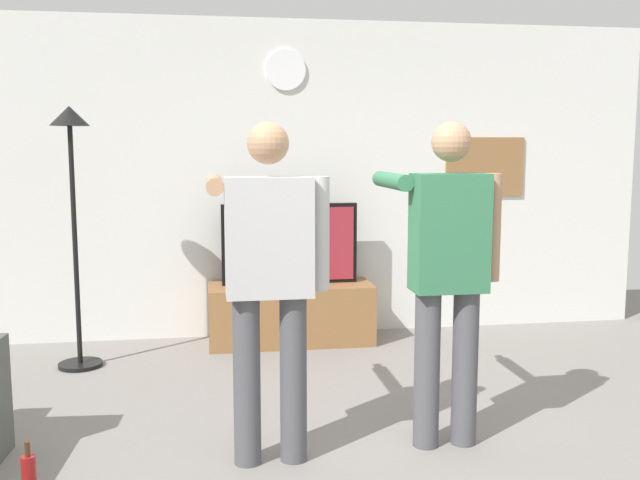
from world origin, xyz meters
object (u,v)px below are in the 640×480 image
at_px(television, 290,244).
at_px(person_standing_nearer_couch, 447,266).
at_px(floor_lamp, 72,183).
at_px(wall_clock, 285,70).
at_px(person_standing_nearer_lamp, 269,272).
at_px(framed_picture, 484,167).
at_px(tv_stand, 291,314).
at_px(beverage_bottle, 29,479).

distance_m(television, person_standing_nearer_couch, 2.30).
bearing_deg(floor_lamp, television, 15.60).
xyz_separation_m(wall_clock, person_standing_nearer_lamp, (-0.37, -2.53, -1.27)).
height_order(floor_lamp, person_standing_nearer_couch, floor_lamp).
height_order(wall_clock, framed_picture, wall_clock).
bearing_deg(tv_stand, beverage_bottle, -120.78).
xyz_separation_m(tv_stand, framed_picture, (1.78, 0.30, 1.21)).
xyz_separation_m(wall_clock, framed_picture, (1.78, 0.00, -0.82)).
distance_m(tv_stand, wall_clock, 2.05).
bearing_deg(floor_lamp, beverage_bottle, -86.42).
xyz_separation_m(television, beverage_bottle, (-1.50, -2.57, -0.71)).
xyz_separation_m(television, person_standing_nearer_lamp, (-0.37, -2.28, 0.17)).
distance_m(television, floor_lamp, 1.78).
height_order(television, framed_picture, framed_picture).
height_order(person_standing_nearer_couch, beverage_bottle, person_standing_nearer_couch).
relative_size(wall_clock, person_standing_nearer_couch, 0.19).
bearing_deg(framed_picture, television, -172.07).
bearing_deg(floor_lamp, tv_stand, 14.08).
distance_m(wall_clock, person_standing_nearer_lamp, 2.85).
relative_size(television, person_standing_nearer_lamp, 0.64).
height_order(person_standing_nearer_lamp, beverage_bottle, person_standing_nearer_lamp).
height_order(wall_clock, person_standing_nearer_couch, wall_clock).
relative_size(wall_clock, beverage_bottle, 1.14).
bearing_deg(wall_clock, television, -90.00).
height_order(tv_stand, framed_picture, framed_picture).
relative_size(television, person_standing_nearer_couch, 0.64).
height_order(tv_stand, beverage_bottle, tv_stand).
height_order(wall_clock, beverage_bottle, wall_clock).
bearing_deg(beverage_bottle, television, 59.68).
bearing_deg(person_standing_nearer_couch, television, 105.12).
xyz_separation_m(television, wall_clock, (0.00, 0.24, 1.44)).
xyz_separation_m(tv_stand, wall_clock, (0.00, 0.29, 2.03)).
bearing_deg(beverage_bottle, tv_stand, 59.22).
relative_size(framed_picture, person_standing_nearer_lamp, 0.41).
xyz_separation_m(floor_lamp, person_standing_nearer_lamp, (1.27, -1.83, -0.37)).
bearing_deg(person_standing_nearer_couch, framed_picture, 64.31).
relative_size(tv_stand, person_standing_nearer_couch, 0.77).
bearing_deg(tv_stand, person_standing_nearer_couch, -74.57).
bearing_deg(framed_picture, beverage_bottle, -139.39).
bearing_deg(television, beverage_bottle, -120.32).
bearing_deg(beverage_bottle, person_standing_nearer_couch, 9.53).
bearing_deg(floor_lamp, person_standing_nearer_couch, -38.23).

